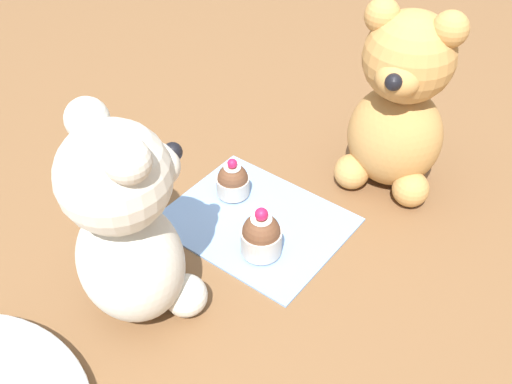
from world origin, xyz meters
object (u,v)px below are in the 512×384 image
Objects in this scene: teddy_bear_cream at (128,226)px; teddy_bear_tan at (399,105)px; cupcake_near_tan_bear at (233,181)px; cupcake_near_cream_bear at (261,235)px.

teddy_bear_tan is at bearing -92.52° from teddy_bear_cream.
cupcake_near_tan_bear is at bearing -144.29° from teddy_bear_tan.
teddy_bear_tan is at bearing -103.65° from cupcake_near_cream_bear.
cupcake_near_cream_bear is at bearing -114.75° from teddy_bear_tan.
teddy_bear_cream is 3.67× the size of cupcake_near_cream_bear.
cupcake_near_cream_bear reaches higher than cupcake_near_tan_bear.
teddy_bear_cream is 0.98× the size of teddy_bear_tan.
teddy_bear_cream is at bearing -118.84° from teddy_bear_tan.
cupcake_near_tan_bear is (0.16, 0.17, -0.10)m from teddy_bear_tan.
cupcake_near_tan_bear is (0.10, -0.07, -0.01)m from cupcake_near_cream_bear.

